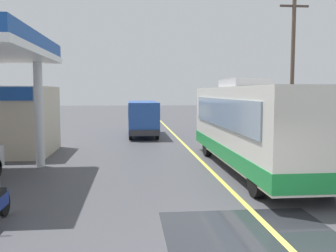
# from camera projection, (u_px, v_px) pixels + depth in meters

# --- Properties ---
(ground) EXTENTS (120.00, 120.00, 0.00)m
(ground) POSITION_uv_depth(u_px,v_px,m) (175.00, 135.00, 27.00)
(ground) COLOR #424247
(lane_divider_stripe) EXTENTS (0.16, 50.00, 0.01)m
(lane_divider_stripe) POSITION_uv_depth(u_px,v_px,m) (185.00, 145.00, 22.05)
(lane_divider_stripe) COLOR #D8CC4C
(lane_divider_stripe) RESTS_ON ground
(wet_puddle_patch) EXTENTS (3.86, 3.06, 0.01)m
(wet_puddle_patch) POSITION_uv_depth(u_px,v_px,m) (249.00, 231.00, 8.39)
(wet_puddle_patch) COLOR #26282D
(wet_puddle_patch) RESTS_ON ground
(coach_bus_main) EXTENTS (2.60, 11.04, 3.69)m
(coach_bus_main) POSITION_uv_depth(u_px,v_px,m) (251.00, 127.00, 14.94)
(coach_bus_main) COLOR silver
(coach_bus_main) RESTS_ON ground
(minibus_opposing_lane) EXTENTS (2.04, 6.13, 2.44)m
(minibus_opposing_lane) POSITION_uv_depth(u_px,v_px,m) (143.00, 115.00, 26.45)
(minibus_opposing_lane) COLOR #264C9E
(minibus_opposing_lane) RESTS_ON ground
(utility_pole_roadside) EXTENTS (1.80, 0.24, 8.94)m
(utility_pole_roadside) POSITION_uv_depth(u_px,v_px,m) (292.00, 67.00, 23.00)
(utility_pole_roadside) COLOR brown
(utility_pole_roadside) RESTS_ON ground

